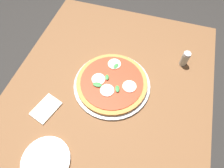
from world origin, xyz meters
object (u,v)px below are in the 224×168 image
(dining_table, at_px, (108,101))
(serving_tray, at_px, (112,84))
(plate_white, at_px, (46,161))
(napkin, at_px, (46,109))
(pepper_shaker, at_px, (185,59))
(pizza, at_px, (112,82))

(dining_table, height_order, serving_tray, serving_tray)
(plate_white, relative_size, napkin, 1.51)
(dining_table, relative_size, plate_white, 6.21)
(pepper_shaker, bearing_deg, dining_table, -49.62)
(plate_white, distance_m, pepper_shaker, 0.81)
(dining_table, bearing_deg, napkin, -55.13)
(plate_white, height_order, napkin, plate_white)
(pizza, relative_size, pepper_shaker, 4.07)
(serving_tray, relative_size, pepper_shaker, 4.43)
(plate_white, bearing_deg, dining_table, 159.58)
(serving_tray, xyz_separation_m, pizza, (-0.00, -0.00, 0.02))
(serving_tray, xyz_separation_m, napkin, (0.21, -0.26, -0.00))
(pizza, distance_m, plate_white, 0.45)
(serving_tray, xyz_separation_m, plate_white, (0.42, -0.15, 0.00))
(pepper_shaker, bearing_deg, pizza, -53.77)
(pepper_shaker, bearing_deg, serving_tray, -53.49)
(pizza, relative_size, plate_white, 1.77)
(napkin, bearing_deg, dining_table, 124.87)
(pizza, bearing_deg, serving_tray, 43.37)
(serving_tray, height_order, napkin, serving_tray)
(dining_table, xyz_separation_m, napkin, (0.17, -0.25, 0.11))
(plate_white, bearing_deg, pizza, 160.82)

